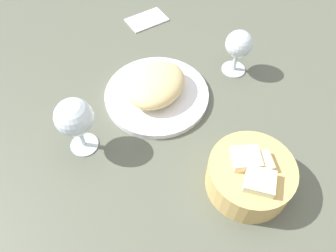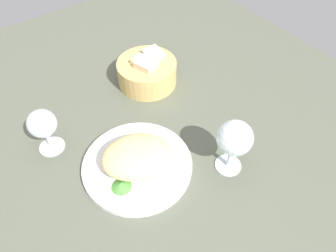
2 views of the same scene
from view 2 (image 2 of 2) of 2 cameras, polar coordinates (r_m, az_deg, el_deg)
ground_plane at (r=75.81cm, az=-7.55°, el=-4.99°), size 140.00×140.00×2.00cm
plate at (r=71.62cm, az=-5.38°, el=-6.95°), size 24.30×24.30×1.40cm
omelette at (r=68.82cm, az=-5.59°, el=-5.33°), size 18.42×16.61×5.48cm
lettuce_garnish at (r=67.61cm, az=-8.37°, el=-10.35°), size 4.34×4.34×1.46cm
bread_basket at (r=88.99cm, az=-3.72°, el=9.68°), size 16.16×16.16×8.61cm
wine_glass_near at (r=65.96cm, az=11.77°, el=-2.38°), size 7.58×7.58×13.61cm
wine_glass_far at (r=74.38cm, az=-21.46°, el=0.07°), size 6.42×6.42×11.53cm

